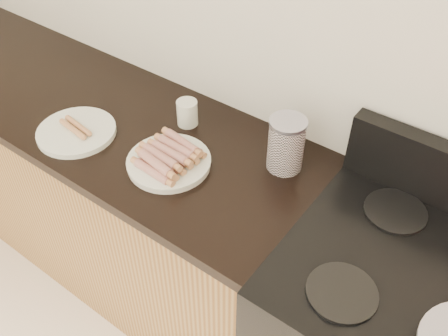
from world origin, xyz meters
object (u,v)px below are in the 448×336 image
Objects in this scene: mug at (187,113)px; canister at (286,144)px; side_plate at (77,132)px; main_plate at (169,163)px.

canister is at bearing 1.53° from mug.
canister is (0.66, 0.29, 0.08)m from side_plate.
side_plate is 1.50× the size of canister.
main_plate is 0.37m from side_plate.
canister is 0.39m from mug.
canister reaches higher than mug.
canister is at bearing 23.37° from side_plate.
mug is (-0.39, -0.01, -0.05)m from canister.
side_plate is at bearing -169.29° from main_plate.
mug is at bearing 45.56° from side_plate.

